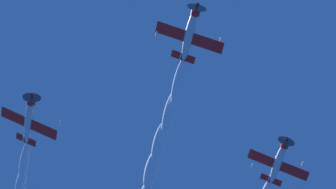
# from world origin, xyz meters

# --- Properties ---
(airplane_lead) EXTENTS (7.41, 6.87, 2.91)m
(airplane_lead) POSITION_xyz_m (2.32, -5.09, 58.81)
(airplane_lead) COLOR silver
(airplane_left_wingman) EXTENTS (7.28, 6.87, 3.16)m
(airplane_left_wingman) POSITION_xyz_m (-11.59, -20.24, 60.99)
(airplane_left_wingman) COLOR silver
(airplane_right_wingman) EXTENTS (7.23, 6.87, 3.27)m
(airplane_right_wingman) POSITION_xyz_m (18.81, -18.61, 59.51)
(airplane_right_wingman) COLOR silver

